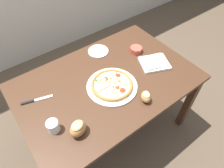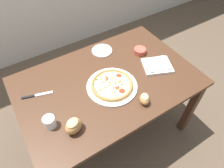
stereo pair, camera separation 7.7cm
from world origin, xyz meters
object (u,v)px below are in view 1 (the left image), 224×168
(dining_table, at_px, (107,88))
(pizza, at_px, (112,85))
(side_saucer, at_px, (98,51))
(ramekin_bowl, at_px, (136,49))
(napkin_folded, at_px, (154,63))
(bread_piece_near, at_px, (146,97))
(bread_piece_mid, at_px, (78,128))
(water_glass, at_px, (53,127))
(knife_main, at_px, (37,100))

(dining_table, bearing_deg, pizza, -94.02)
(side_saucer, bearing_deg, pizza, -110.07)
(ramekin_bowl, height_order, napkin_folded, ramekin_bowl)
(ramekin_bowl, distance_m, bread_piece_near, 0.53)
(bread_piece_near, relative_size, side_saucer, 0.60)
(bread_piece_mid, relative_size, side_saucer, 0.77)
(bread_piece_near, height_order, water_glass, water_glass)
(bread_piece_mid, bearing_deg, knife_main, 105.78)
(knife_main, distance_m, water_glass, 0.29)
(ramekin_bowl, bearing_deg, bread_piece_mid, -154.69)
(pizza, relative_size, bread_piece_near, 3.52)
(napkin_folded, bearing_deg, bread_piece_mid, -168.43)
(pizza, xyz_separation_m, bread_piece_mid, (-0.39, -0.18, 0.04))
(water_glass, bearing_deg, dining_table, 15.54)
(side_saucer, bearing_deg, bread_piece_near, -93.04)
(napkin_folded, bearing_deg, side_saucer, 124.56)
(bread_piece_near, relative_size, water_glass, 1.33)
(bread_piece_near, bearing_deg, water_glass, 164.21)
(knife_main, distance_m, side_saucer, 0.67)
(bread_piece_near, xyz_separation_m, bread_piece_mid, (-0.50, 0.06, 0.01))
(dining_table, relative_size, water_glass, 16.88)
(bread_piece_mid, bearing_deg, side_saucer, 47.12)
(ramekin_bowl, xyz_separation_m, side_saucer, (-0.27, 0.20, -0.02))
(pizza, distance_m, side_saucer, 0.42)
(bread_piece_near, xyz_separation_m, water_glass, (-0.61, 0.17, -0.01))
(bread_piece_mid, xyz_separation_m, side_saucer, (0.53, 0.58, -0.05))
(bread_piece_near, height_order, knife_main, bread_piece_near)
(bread_piece_mid, bearing_deg, bread_piece_near, -7.07)
(ramekin_bowl, distance_m, water_glass, 0.95)
(dining_table, distance_m, ramekin_bowl, 0.44)
(ramekin_bowl, bearing_deg, side_saucer, 143.42)
(napkin_folded, xyz_separation_m, water_glass, (-0.93, -0.06, 0.02))
(side_saucer, bearing_deg, bread_piece_mid, -132.88)
(bread_piece_near, bearing_deg, dining_table, 108.57)
(dining_table, height_order, pizza, pizza)
(bread_piece_near, bearing_deg, pizza, 114.63)
(ramekin_bowl, relative_size, bread_piece_mid, 0.80)
(water_glass, bearing_deg, bread_piece_mid, -44.65)
(ramekin_bowl, xyz_separation_m, bread_piece_mid, (-0.80, -0.38, 0.03))
(pizza, bearing_deg, bread_piece_mid, -155.27)
(ramekin_bowl, xyz_separation_m, knife_main, (-0.91, 0.02, -0.02))
(pizza, distance_m, napkin_folded, 0.43)
(bread_piece_mid, bearing_deg, dining_table, 32.59)
(napkin_folded, bearing_deg, ramekin_bowl, 94.25)
(pizza, xyz_separation_m, napkin_folded, (0.43, -0.01, -0.00))
(bread_piece_mid, bearing_deg, pizza, 24.73)
(knife_main, relative_size, side_saucer, 1.21)
(water_glass, height_order, side_saucer, water_glass)
(pizza, bearing_deg, knife_main, 156.77)
(side_saucer, bearing_deg, ramekin_bowl, -36.58)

